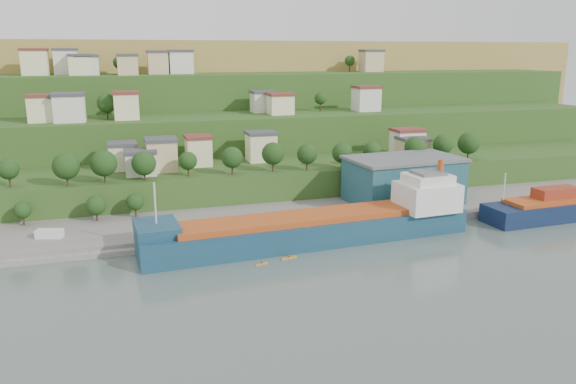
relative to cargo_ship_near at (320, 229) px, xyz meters
name	(u,v)px	position (x,y,z in m)	size (l,w,h in m)	color
ground	(318,257)	(-4.08, -9.69, -3.21)	(500.00, 500.00, 0.00)	#42504A
quay	(352,215)	(15.92, 18.31, -3.21)	(220.00, 26.00, 4.00)	slate
pebble_beach	(55,249)	(-59.08, 12.31, -3.21)	(40.00, 18.00, 2.40)	slate
hillside	(203,142)	(-4.13, 159.02, -3.13)	(360.00, 211.13, 96.00)	#284719
cargo_ship_near	(320,229)	(0.00, 0.00, 0.00)	(78.88, 17.49, 20.09)	navy
warehouse	(403,179)	(32.19, 20.48, 5.23)	(32.40, 21.39, 12.80)	#1D5359
caravan	(50,235)	(-60.26, 14.99, -0.64)	(5.86, 2.44, 2.74)	silver
dinghy	(91,241)	(-51.21, 11.11, -1.66)	(3.53, 1.32, 0.71)	silver
kayak_orange	(289,257)	(-10.21, -8.32, -2.94)	(3.68, 1.17, 0.91)	orange
kayak_yellow	(262,263)	(-16.70, -10.08, -2.99)	(2.97, 1.22, 0.73)	orange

